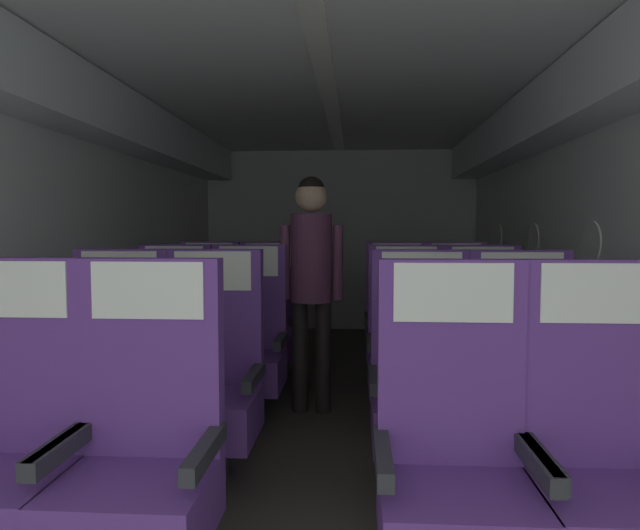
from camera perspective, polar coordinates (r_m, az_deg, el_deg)
The scene contains 19 objects.
ground at distance 3.78m, azimuth 0.47°, elevation -15.89°, with size 3.62×7.22×0.02m, color #3D3833.
fuselage_shell at distance 3.86m, azimuth 0.73°, elevation 9.46°, with size 3.50×6.87×2.29m.
seat_a_left_window at distance 2.30m, azimuth -29.75°, elevation -16.48°, with size 0.53×0.47×1.15m.
seat_a_left_aisle at distance 2.08m, azimuth -17.87°, elevation -18.36°, with size 0.53×0.47×1.15m.
seat_a_right_aisle at distance 2.13m, azimuth 27.42°, elevation -18.15°, with size 0.53×0.47×1.15m.
seat_a_right_window at distance 1.98m, azimuth 13.68°, elevation -19.48°, with size 0.53×0.47×1.15m.
seat_b_left_window at distance 3.07m, azimuth -20.32°, elevation -11.21°, with size 0.53×0.47×1.15m.
seat_b_left_aisle at distance 2.92m, azimuth -11.25°, elevation -11.83°, with size 0.53×0.47×1.15m.
seat_b_right_aisle at distance 2.92m, azimuth 20.22°, elevation -11.94°, with size 0.53×0.47×1.15m.
seat_b_right_window at distance 2.84m, azimuth 10.45°, elevation -12.23°, with size 0.53×0.47×1.15m.
seat_c_left_window at distance 3.88m, azimuth -15.00°, elevation -8.00°, with size 0.53×0.47×1.15m.
seat_c_left_aisle at distance 3.75m, azimuth -7.52°, elevation -8.31°, with size 0.53×0.47×1.15m.
seat_c_right_aisle at distance 3.77m, azimuth 16.47°, elevation -8.35°, with size 0.53×0.47×1.15m.
seat_c_right_window at distance 3.70m, azimuth 8.88°, elevation -8.48°, with size 0.53×0.47×1.15m.
seat_d_left_window at distance 4.74m, azimuth -11.50°, elevation -5.84°, with size 0.53×0.47×1.15m.
seat_d_left_aisle at distance 4.62m, azimuth -5.34°, elevation -6.01°, with size 0.53×0.47×1.15m.
seat_d_right_aisle at distance 4.66m, azimuth 13.88°, elevation -6.02°, with size 0.53×0.47×1.15m.
seat_d_right_window at distance 4.59m, azimuth 7.88°, elevation -6.10°, with size 0.53×0.47×1.15m.
flight_attendant at distance 3.78m, azimuth -0.89°, elevation -0.27°, with size 0.43×0.28×1.61m.
Camera 1 is at (0.20, -0.15, 1.25)m, focal length 31.18 mm.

